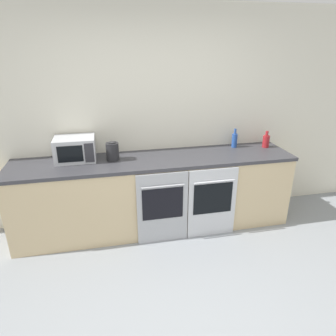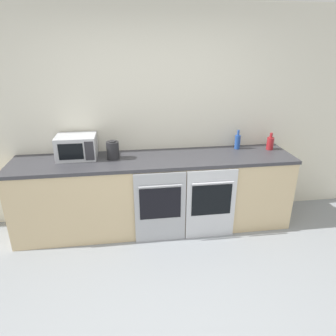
% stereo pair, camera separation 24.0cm
% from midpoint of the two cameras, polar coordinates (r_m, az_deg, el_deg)
% --- Properties ---
extents(ground_plane, '(16.00, 16.00, 0.00)m').
position_cam_midpoint_polar(ground_plane, '(2.74, 1.33, -28.58)').
color(ground_plane, gray).
extents(wall_back, '(10.00, 0.06, 2.60)m').
position_cam_midpoint_polar(wall_back, '(3.74, -5.43, 9.32)').
color(wall_back, silver).
rests_on(wall_back, ground_plane).
extents(counter_back, '(3.31, 0.68, 0.91)m').
position_cam_midpoint_polar(counter_back, '(3.69, -4.27, -4.80)').
color(counter_back, '#D1B789').
rests_on(counter_back, ground_plane).
extents(oven_left, '(0.58, 0.06, 0.86)m').
position_cam_midpoint_polar(oven_left, '(3.40, -3.09, -7.64)').
color(oven_left, '#A8AAAF').
rests_on(oven_left, ground_plane).
extents(oven_right, '(0.58, 0.06, 0.86)m').
position_cam_midpoint_polar(oven_right, '(3.52, 6.47, -6.60)').
color(oven_right, silver).
rests_on(oven_right, ground_plane).
extents(microwave, '(0.45, 0.35, 0.27)m').
position_cam_midpoint_polar(microwave, '(3.59, -19.11, 3.45)').
color(microwave, '#B7BABF').
rests_on(microwave, counter_back).
extents(bottle_red, '(0.09, 0.09, 0.21)m').
position_cam_midpoint_polar(bottle_red, '(4.03, 16.55, 4.96)').
color(bottle_red, maroon).
rests_on(bottle_red, counter_back).
extents(bottle_blue, '(0.07, 0.07, 0.24)m').
position_cam_midpoint_polar(bottle_blue, '(3.93, 10.85, 5.24)').
color(bottle_blue, '#234793').
rests_on(bottle_blue, counter_back).
extents(kettle, '(0.15, 0.15, 0.22)m').
position_cam_midpoint_polar(kettle, '(3.49, -12.48, 3.08)').
color(kettle, '#232326').
rests_on(kettle, counter_back).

